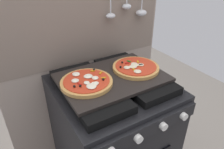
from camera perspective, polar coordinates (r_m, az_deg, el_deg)
The scene contains 5 objects.
kitchen_backsplash at distance 1.40m, azimuth -6.95°, elevation 0.92°, with size 1.10×0.09×1.55m.
stove at distance 1.37m, azimuth 0.04°, elevation -17.60°, with size 0.60×0.64×0.90m.
baking_tray at distance 1.08m, azimuth 0.00°, elevation -0.83°, with size 0.54×0.38×0.02m, color black.
pizza_left at distance 1.01m, azimuth -7.04°, elevation -2.01°, with size 0.26×0.26×0.03m.
pizza_right at distance 1.14m, azimuth 6.65°, elevation 1.96°, with size 0.26×0.26×0.03m.
Camera 1 is at (-0.48, -0.80, 1.46)m, focal length 32.99 mm.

